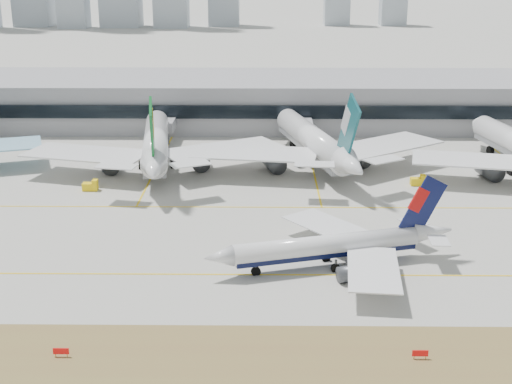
{
  "coord_description": "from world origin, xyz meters",
  "views": [
    {
      "loc": [
        6.91,
        -117.61,
        52.34
      ],
      "look_at": [
        5.4,
        18.0,
        7.5
      ],
      "focal_mm": 50.0,
      "sensor_mm": 36.0,
      "label": 1
    }
  ],
  "objects_px": {
    "widebody_eva": "(156,145)",
    "terminal": "(243,100)",
    "widebody_cathay": "(315,143)",
    "taxiing_airliner": "(335,246)"
  },
  "relations": [
    {
      "from": "taxiing_airliner",
      "to": "terminal",
      "type": "relative_size",
      "value": 0.16
    },
    {
      "from": "taxiing_airliner",
      "to": "terminal",
      "type": "xyz_separation_m",
      "value": [
        -19.66,
        115.86,
        3.72
      ]
    },
    {
      "from": "widebody_eva",
      "to": "widebody_cathay",
      "type": "bearing_deg",
      "value": -93.81
    },
    {
      "from": "widebody_eva",
      "to": "terminal",
      "type": "relative_size",
      "value": 0.24
    },
    {
      "from": "widebody_eva",
      "to": "widebody_cathay",
      "type": "height_order",
      "value": "widebody_cathay"
    },
    {
      "from": "widebody_cathay",
      "to": "terminal",
      "type": "relative_size",
      "value": 0.24
    },
    {
      "from": "widebody_eva",
      "to": "terminal",
      "type": "xyz_separation_m",
      "value": [
        20.81,
        55.5,
        1.15
      ]
    },
    {
      "from": "taxiing_airliner",
      "to": "widebody_eva",
      "type": "distance_m",
      "value": 72.71
    },
    {
      "from": "taxiing_airliner",
      "to": "widebody_cathay",
      "type": "distance_m",
      "value": 62.9
    },
    {
      "from": "widebody_cathay",
      "to": "widebody_eva",
      "type": "bearing_deg",
      "value": 79.52
    }
  ]
}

